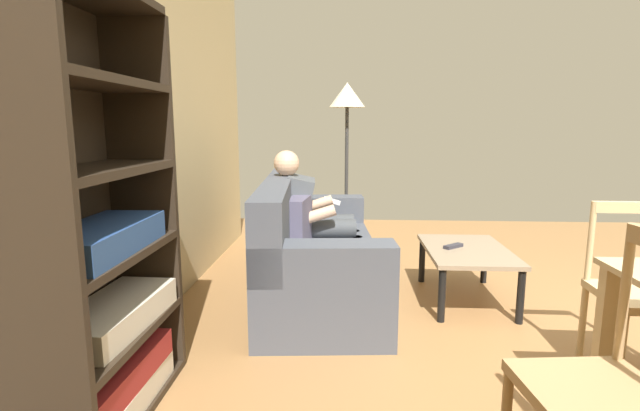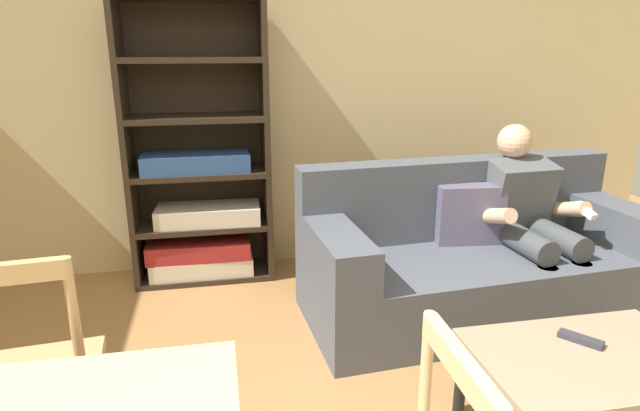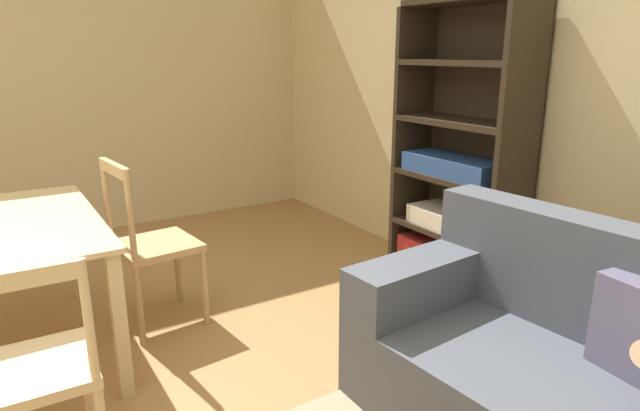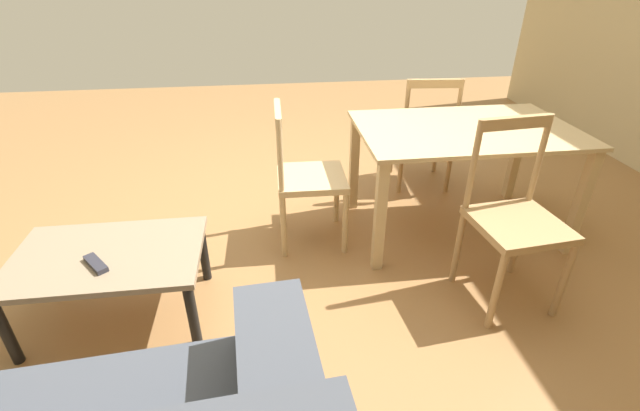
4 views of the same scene
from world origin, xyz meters
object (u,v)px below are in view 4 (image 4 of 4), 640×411
(tv_remote, at_px, (96,264))
(dining_chair_facing_couch, at_px, (307,178))
(coffee_table, at_px, (109,262))
(dining_chair_by_doorway, at_px, (424,132))
(dining_table, at_px, (464,144))
(dining_chair_near_wall, at_px, (515,220))

(tv_remote, distance_m, dining_chair_facing_couch, 1.27)
(coffee_table, distance_m, dining_chair_facing_couch, 1.21)
(dining_chair_by_doorway, bearing_deg, tv_remote, 34.33)
(coffee_table, distance_m, dining_table, 2.14)
(dining_chair_near_wall, bearing_deg, dining_table, -90.25)
(coffee_table, distance_m, tv_remote, 0.12)
(tv_remote, distance_m, dining_chair_near_wall, 2.05)
(coffee_table, relative_size, dining_chair_facing_couch, 1.00)
(dining_table, xyz_separation_m, dining_chair_facing_couch, (1.00, -0.00, -0.17))
(dining_table, bearing_deg, dining_chair_facing_couch, -0.03)
(coffee_table, bearing_deg, dining_chair_near_wall, 177.53)
(coffee_table, bearing_deg, dining_chair_facing_couch, -149.61)
(dining_chair_facing_couch, distance_m, dining_chair_by_doorway, 1.21)
(tv_remote, bearing_deg, dining_table, 160.30)
(tv_remote, xyz_separation_m, dining_chair_facing_couch, (-1.06, -0.70, 0.04))
(tv_remote, distance_m, dining_table, 2.18)
(coffee_table, xyz_separation_m, dining_chair_by_doorway, (-2.03, -1.30, 0.10))
(coffee_table, relative_size, dining_chair_near_wall, 0.92)
(coffee_table, height_order, tv_remote, tv_remote)
(dining_chair_facing_couch, xyz_separation_m, dining_chair_by_doorway, (-1.00, -0.70, -0.00))
(dining_table, height_order, dining_chair_by_doorway, dining_chair_by_doorway)
(dining_chair_facing_couch, bearing_deg, dining_chair_near_wall, 145.03)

